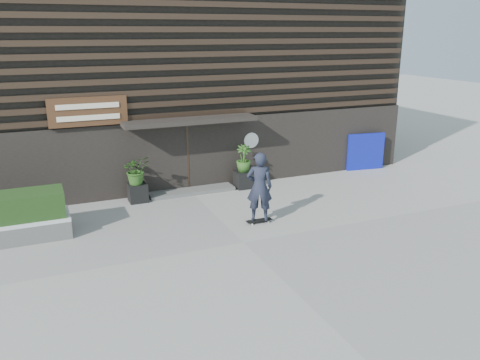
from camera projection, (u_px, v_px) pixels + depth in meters
name	position (u px, v px, depth m)	size (l,w,h in m)	color
ground	(244.00, 243.00, 13.06)	(80.00, 80.00, 0.00)	#9A9692
entrance_step	(191.00, 191.00, 17.09)	(3.00, 0.80, 0.12)	#535350
planter_pot_left	(138.00, 193.00, 16.13)	(0.60, 0.60, 0.60)	black
bamboo_left	(136.00, 170.00, 15.91)	(0.86, 0.75, 0.96)	#2D591E
planter_pot_right	(244.00, 180.00, 17.55)	(0.60, 0.60, 0.60)	black
bamboo_right	(244.00, 158.00, 17.32)	(0.54, 0.54, 0.96)	#2D591E
raised_bed	(2.00, 232.00, 13.09)	(3.50, 1.20, 0.50)	#51514E
snow_layer	(0.00, 222.00, 13.01)	(3.50, 1.20, 0.08)	silver
blue_tarp	(366.00, 152.00, 19.74)	(1.58, 0.12, 1.48)	#0B139A
building	(150.00, 66.00, 20.66)	(18.00, 11.00, 8.00)	black
skateboarder	(259.00, 187.00, 14.07)	(0.88, 0.75, 2.13)	black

